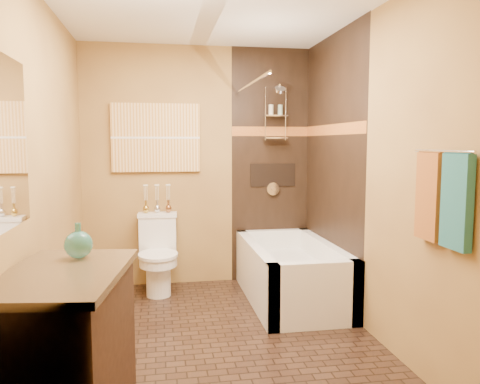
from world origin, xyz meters
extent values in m
plane|color=black|center=(0.00, 0.00, 0.00)|extent=(3.00, 3.00, 0.00)
cube|color=#AA8542|center=(-1.20, 0.00, 1.25)|extent=(0.02, 3.00, 2.50)
cube|color=#AA8542|center=(1.20, 0.00, 1.25)|extent=(0.02, 3.00, 2.50)
cube|color=#AA8542|center=(0.00, 1.50, 1.25)|extent=(2.40, 0.02, 2.50)
cube|color=#AA8542|center=(0.00, -1.50, 1.25)|extent=(2.40, 0.02, 2.50)
plane|color=silver|center=(0.00, 0.00, 2.50)|extent=(3.00, 3.00, 0.00)
cube|color=black|center=(0.78, 1.49, 1.25)|extent=(0.85, 0.01, 2.50)
cube|color=black|center=(1.19, 0.75, 1.25)|extent=(0.01, 1.50, 2.50)
cube|color=#9B4B1C|center=(0.78, 1.48, 1.62)|extent=(0.85, 0.01, 0.10)
cube|color=#9B4B1C|center=(1.18, 0.75, 1.62)|extent=(0.01, 1.50, 0.10)
cube|color=black|center=(0.80, 1.48, 1.15)|extent=(0.50, 0.01, 0.25)
cylinder|color=silver|center=(0.80, 1.35, 2.08)|extent=(0.02, 0.26, 0.02)
cylinder|color=silver|center=(0.80, 1.20, 2.03)|extent=(0.11, 0.11, 0.09)
cylinder|color=silver|center=(0.80, 1.47, 1.00)|extent=(0.14, 0.02, 0.14)
cylinder|color=silver|center=(0.40, 0.75, 2.02)|extent=(0.03, 1.55, 0.03)
cylinder|color=silver|center=(1.15, -1.05, 1.45)|extent=(0.02, 0.55, 0.02)
cube|color=#1B575B|center=(1.16, -1.18, 1.18)|extent=(0.05, 0.22, 0.52)
cube|color=#93591A|center=(1.16, -0.92, 1.18)|extent=(0.05, 0.22, 0.52)
cube|color=#C5842E|center=(-0.44, 1.48, 1.55)|extent=(0.90, 0.04, 0.70)
cube|color=white|center=(0.80, 0.05, 0.28)|extent=(0.80, 0.10, 0.55)
cube|color=white|center=(0.80, 1.45, 0.28)|extent=(0.80, 0.10, 0.55)
cube|color=white|center=(0.45, 0.75, 0.28)|extent=(0.10, 1.50, 0.55)
cube|color=white|center=(1.15, 0.75, 0.28)|extent=(0.10, 1.50, 0.55)
cube|color=white|center=(0.80, 0.75, 0.17)|extent=(0.64, 1.34, 0.35)
cube|color=white|center=(-0.44, 1.39, 0.55)|extent=(0.38, 0.18, 0.38)
cube|color=white|center=(-0.44, 1.39, 0.76)|extent=(0.40, 0.20, 0.04)
cylinder|color=white|center=(-0.44, 1.09, 0.19)|extent=(0.24, 0.24, 0.38)
cylinder|color=white|center=(-0.44, 1.09, 0.36)|extent=(0.37, 0.37, 0.10)
cylinder|color=white|center=(-0.44, 1.09, 0.41)|extent=(0.39, 0.39, 0.03)
cube|color=black|center=(-0.93, -1.00, 0.40)|extent=(0.68, 0.98, 0.81)
cube|color=black|center=(-0.91, -1.00, 0.83)|extent=(0.71, 1.03, 0.04)
camera|label=1|loc=(-0.43, -3.44, 1.50)|focal=35.00mm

